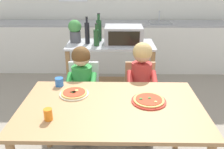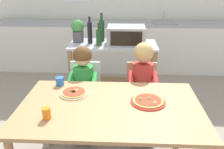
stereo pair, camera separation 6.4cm
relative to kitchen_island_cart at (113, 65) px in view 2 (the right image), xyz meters
The scene contains 17 objects.
ground_plane 0.61m from the kitchen_island_cart, 66.71° to the right, with size 12.51×12.51×0.00m, color gray.
kitchen_counter 1.45m from the kitchen_island_cart, 88.50° to the left, with size 4.84×0.60×1.11m.
kitchen_island_cart is the anchor object (origin of this frame).
toaster_oven 0.45m from the kitchen_island_cart, ahead, with size 0.48×0.36×0.23m.
bottle_clear_vinegar 0.50m from the kitchen_island_cart, 138.22° to the left, with size 0.07×0.07×0.37m.
bottle_brown_beer 0.54m from the kitchen_island_cart, behind, with size 0.06×0.06×0.35m.
bottle_dark_olive_oil 0.46m from the kitchen_island_cart, 150.65° to the right, with size 0.07×0.07×0.28m.
potted_herb_plant 0.66m from the kitchen_island_cart, behind, with size 0.17×0.17×0.30m.
dining_table 1.34m from the kitchen_island_cart, 88.43° to the right, with size 1.50×0.93×0.75m.
dining_chair_left 0.66m from the kitchen_island_cart, 117.42° to the right, with size 0.36×0.36×0.81m.
dining_chair_right 0.68m from the kitchen_island_cart, 58.38° to the right, with size 0.36×0.36×0.81m.
child_in_green_shirt 0.76m from the kitchen_island_cart, 113.31° to the right, with size 0.32×0.42×1.03m.
child_in_red_shirt 0.78m from the kitchen_island_cart, 62.86° to the right, with size 0.32×0.42×1.07m.
pizza_plate_cream 1.20m from the kitchen_island_cart, 104.61° to the right, with size 0.26×0.26×0.03m.
pizza_plate_red_rimmed 1.33m from the kitchen_island_cart, 74.55° to the right, with size 0.29×0.29×0.03m.
drinking_cup_orange 1.62m from the kitchen_island_cart, 105.26° to the right, with size 0.06×0.06×0.09m, color orange.
drinking_cup_blue 1.09m from the kitchen_island_cart, 115.95° to the right, with size 0.08×0.08×0.08m, color blue.
Camera 2 is at (0.10, -1.72, 1.75)m, focal length 38.60 mm.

